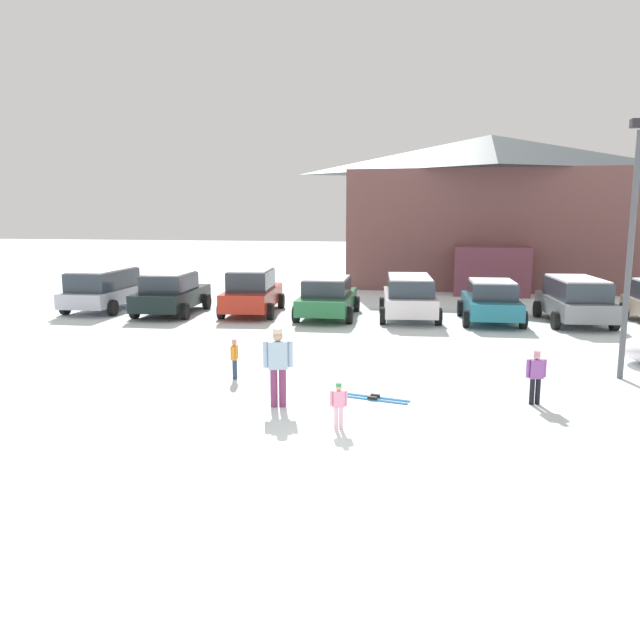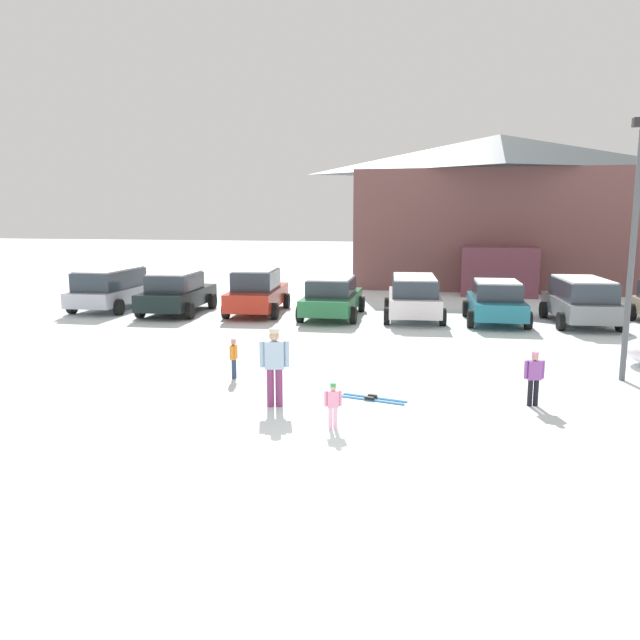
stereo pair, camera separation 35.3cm
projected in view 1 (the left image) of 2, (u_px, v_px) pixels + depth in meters
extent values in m
plane|color=silver|center=(313.00, 467.00, 9.97)|extent=(160.00, 160.00, 0.00)
cube|color=brown|center=(487.00, 229.00, 35.22)|extent=(14.99, 8.53, 6.27)
pyramid|color=#3C4649|center=(491.00, 154.00, 34.52)|extent=(15.60, 9.14, 2.03)
cube|color=brown|center=(491.00, 271.00, 30.69)|extent=(3.63, 1.87, 2.40)
cube|color=#B7B8CA|center=(105.00, 295.00, 26.10)|extent=(2.04, 4.54, 0.60)
cube|color=#2D3842|center=(103.00, 280.00, 25.90)|extent=(1.78, 3.46, 0.75)
cube|color=white|center=(103.00, 270.00, 25.83)|extent=(1.66, 3.28, 0.06)
cylinder|color=black|center=(99.00, 298.00, 27.65)|extent=(0.24, 0.65, 0.64)
cylinder|color=black|center=(143.00, 298.00, 27.35)|extent=(0.24, 0.65, 0.64)
cylinder|color=black|center=(65.00, 307.00, 24.94)|extent=(0.24, 0.65, 0.64)
cylinder|color=black|center=(113.00, 308.00, 24.64)|extent=(0.24, 0.65, 0.64)
cube|color=black|center=(172.00, 298.00, 25.14)|extent=(2.12, 4.52, 0.66)
cube|color=#2D3842|center=(169.00, 282.00, 24.82)|extent=(1.77, 2.39, 0.64)
cube|color=white|center=(169.00, 273.00, 24.76)|extent=(1.65, 2.27, 0.06)
cylinder|color=black|center=(161.00, 301.00, 26.66)|extent=(0.26, 0.65, 0.64)
cylinder|color=black|center=(207.00, 302.00, 26.41)|extent=(0.26, 0.65, 0.64)
cylinder|color=black|center=(135.00, 310.00, 23.98)|extent=(0.26, 0.65, 0.64)
cylinder|color=black|center=(185.00, 311.00, 23.73)|extent=(0.26, 0.65, 0.64)
cube|color=red|center=(253.00, 297.00, 25.21)|extent=(2.22, 4.83, 0.69)
cube|color=#2D3842|center=(251.00, 280.00, 24.86)|extent=(1.79, 2.58, 0.74)
cube|color=white|center=(251.00, 270.00, 24.79)|extent=(1.67, 2.44, 0.06)
cylinder|color=black|center=(237.00, 300.00, 26.77)|extent=(0.28, 0.66, 0.64)
cylinder|color=black|center=(281.00, 301.00, 26.61)|extent=(0.28, 0.66, 0.64)
cylinder|color=black|center=(221.00, 311.00, 23.92)|extent=(0.28, 0.66, 0.64)
cylinder|color=black|center=(270.00, 311.00, 23.76)|extent=(0.28, 0.66, 0.64)
cube|color=#266F3E|center=(328.00, 301.00, 24.38)|extent=(2.01, 4.76, 0.59)
cube|color=#2D3842|center=(327.00, 287.00, 24.05)|extent=(1.71, 2.50, 0.61)
cube|color=white|center=(327.00, 278.00, 24.00)|extent=(1.60, 2.37, 0.06)
cylinder|color=black|center=(309.00, 303.00, 26.00)|extent=(0.24, 0.65, 0.64)
cylinder|color=black|center=(357.00, 304.00, 25.71)|extent=(0.24, 0.65, 0.64)
cylinder|color=black|center=(296.00, 314.00, 23.16)|extent=(0.24, 0.65, 0.64)
cylinder|color=black|center=(349.00, 315.00, 22.87)|extent=(0.24, 0.65, 0.64)
cube|color=silver|center=(409.00, 302.00, 23.98)|extent=(2.28, 4.62, 0.67)
cube|color=#2D3842|center=(409.00, 285.00, 23.78)|extent=(1.96, 3.53, 0.61)
cube|color=white|center=(410.00, 277.00, 23.72)|extent=(1.83, 3.36, 0.06)
cylinder|color=black|center=(382.00, 305.00, 25.48)|extent=(0.28, 0.66, 0.64)
cylinder|color=black|center=(432.00, 305.00, 25.30)|extent=(0.28, 0.66, 0.64)
cylinder|color=black|center=(383.00, 316.00, 22.76)|extent=(0.28, 0.66, 0.64)
cylinder|color=black|center=(439.00, 316.00, 22.58)|extent=(0.28, 0.66, 0.64)
cube|color=#1F7286|center=(490.00, 305.00, 23.22)|extent=(2.01, 4.19, 0.60)
cube|color=#2D3842|center=(492.00, 290.00, 22.92)|extent=(1.70, 2.21, 0.60)
cube|color=white|center=(492.00, 281.00, 22.87)|extent=(1.58, 2.10, 0.06)
cylinder|color=black|center=(460.00, 308.00, 24.65)|extent=(0.25, 0.65, 0.64)
cylinder|color=black|center=(511.00, 309.00, 24.39)|extent=(0.25, 0.65, 0.64)
cylinder|color=black|center=(466.00, 318.00, 22.16)|extent=(0.25, 0.65, 0.64)
cylinder|color=black|center=(523.00, 320.00, 21.90)|extent=(0.25, 0.65, 0.64)
cube|color=gray|center=(574.00, 306.00, 22.88)|extent=(2.19, 4.36, 0.64)
cube|color=#2D3842|center=(576.00, 289.00, 22.69)|extent=(1.88, 3.33, 0.68)
cube|color=white|center=(577.00, 279.00, 22.62)|extent=(1.76, 3.16, 0.06)
cylinder|color=black|center=(537.00, 309.00, 24.31)|extent=(0.27, 0.66, 0.64)
cylinder|color=black|center=(590.00, 310.00, 24.12)|extent=(0.27, 0.66, 0.64)
cylinder|color=black|center=(556.00, 320.00, 21.75)|extent=(0.27, 0.66, 0.64)
cylinder|color=black|center=(614.00, 321.00, 21.56)|extent=(0.27, 0.66, 0.64)
cylinder|color=black|center=(624.00, 311.00, 23.91)|extent=(0.24, 0.65, 0.64)
cylinder|color=navy|center=(234.00, 370.00, 15.20)|extent=(0.09, 0.09, 0.49)
cylinder|color=navy|center=(235.00, 369.00, 15.31)|extent=(0.09, 0.09, 0.49)
cube|color=orange|center=(234.00, 353.00, 15.18)|extent=(0.17, 0.25, 0.34)
cylinder|color=orange|center=(233.00, 354.00, 15.03)|extent=(0.07, 0.07, 0.33)
cylinder|color=orange|center=(236.00, 351.00, 15.33)|extent=(0.07, 0.07, 0.33)
sphere|color=tan|center=(234.00, 343.00, 15.15)|extent=(0.12, 0.12, 0.12)
cylinder|color=pink|center=(234.00, 340.00, 15.13)|extent=(0.12, 0.12, 0.06)
cylinder|color=black|center=(538.00, 391.00, 13.20)|extent=(0.10, 0.10, 0.57)
cylinder|color=black|center=(532.00, 391.00, 13.19)|extent=(0.10, 0.10, 0.57)
cube|color=#954FA7|center=(536.00, 369.00, 13.11)|extent=(0.31, 0.23, 0.40)
cylinder|color=#954FA7|center=(544.00, 368.00, 13.12)|extent=(0.08, 0.08, 0.38)
cylinder|color=#954FA7|center=(528.00, 369.00, 13.10)|extent=(0.08, 0.08, 0.38)
sphere|color=tan|center=(537.00, 356.00, 13.07)|extent=(0.15, 0.15, 0.15)
cylinder|color=pink|center=(537.00, 352.00, 13.05)|extent=(0.14, 0.14, 0.07)
cylinder|color=#7D3361|center=(274.00, 388.00, 13.02)|extent=(0.15, 0.15, 0.82)
cylinder|color=#7D3361|center=(283.00, 387.00, 13.03)|extent=(0.15, 0.15, 0.82)
cube|color=#A3BED7|center=(278.00, 355.00, 12.91)|extent=(0.45, 0.33, 0.58)
cylinder|color=#A3BED7|center=(266.00, 354.00, 12.89)|extent=(0.11, 0.11, 0.55)
cylinder|color=#A3BED7|center=(290.00, 354.00, 12.92)|extent=(0.11, 0.11, 0.55)
sphere|color=tan|center=(278.00, 336.00, 12.84)|extent=(0.21, 0.21, 0.21)
cylinder|color=beige|center=(278.00, 331.00, 12.82)|extent=(0.20, 0.20, 0.10)
cylinder|color=#EEB4CD|center=(341.00, 418.00, 11.69)|extent=(0.08, 0.08, 0.44)
cylinder|color=#EEB4CD|center=(336.00, 418.00, 11.68)|extent=(0.08, 0.08, 0.44)
cube|color=pink|center=(339.00, 399.00, 11.62)|extent=(0.24, 0.19, 0.31)
cylinder|color=pink|center=(346.00, 398.00, 11.63)|extent=(0.06, 0.06, 0.29)
cylinder|color=pink|center=(331.00, 399.00, 11.60)|extent=(0.06, 0.06, 0.29)
sphere|color=tan|center=(339.00, 388.00, 11.58)|extent=(0.11, 0.11, 0.11)
cylinder|color=green|center=(339.00, 385.00, 11.57)|extent=(0.11, 0.11, 0.05)
cube|color=#226EB1|center=(377.00, 397.00, 13.70)|extent=(1.45, 0.44, 0.02)
cube|color=black|center=(375.00, 395.00, 13.71)|extent=(0.21, 0.13, 0.06)
cube|color=#226EB1|center=(374.00, 400.00, 13.52)|extent=(1.45, 0.44, 0.02)
cube|color=black|center=(372.00, 398.00, 13.53)|extent=(0.21, 0.13, 0.06)
cylinder|color=#515459|center=(630.00, 258.00, 14.83)|extent=(0.14, 0.14, 5.90)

